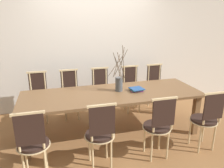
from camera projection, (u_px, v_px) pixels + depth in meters
ground_plane at (112, 133)px, 3.73m from camera, size 16.00×16.00×0.00m
wall_rear at (95, 31)px, 4.46m from camera, size 12.00×0.06×3.20m
dining_table at (112, 98)px, 3.53m from camera, size 2.87×0.97×0.73m
chair_near_leftend at (33, 142)px, 2.53m from camera, size 0.39×0.39×0.94m
chair_near_left at (100, 132)px, 2.74m from camera, size 0.39×0.39×0.94m
chair_near_center at (159, 124)px, 2.94m from camera, size 0.39×0.39×0.94m
chair_near_right at (206, 118)px, 3.13m from camera, size 0.39×0.39×0.94m
chair_far_leftend at (39, 95)px, 4.01m from camera, size 0.39×0.39×0.94m
chair_far_left at (70, 92)px, 4.16m from camera, size 0.39×0.39×0.94m
chair_far_center at (101, 90)px, 4.31m from camera, size 0.39×0.39×0.94m
chair_far_right at (131, 87)px, 4.47m from camera, size 0.39×0.39×0.94m
chair_far_rightend at (156, 85)px, 4.61m from camera, size 0.39×0.39×0.94m
vase_centerpiece at (119, 83)px, 3.56m from camera, size 0.30×0.26×0.76m
book_stack at (137, 89)px, 3.59m from camera, size 0.24×0.23×0.05m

